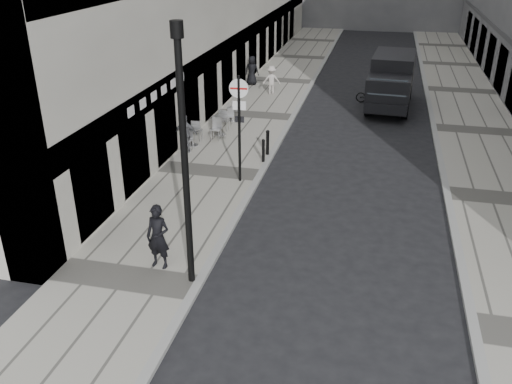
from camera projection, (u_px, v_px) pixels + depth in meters
ground at (156, 361)px, 12.02m from camera, size 120.00×120.00×0.00m
sidewalk at (254, 116)px, 28.24m from camera, size 4.00×60.00×0.12m
far_sidewalk at (477, 131)px, 25.98m from camera, size 4.00×60.00×0.12m
walking_man at (158, 237)px, 14.87m from camera, size 0.73×0.52×1.88m
sign_post at (239, 115)px, 19.51m from camera, size 0.69×0.11×4.02m
lamppost at (184, 150)px, 13.03m from camera, size 0.30×0.30×6.77m
bollard_near at (268, 143)px, 22.85m from camera, size 0.13×0.13×1.01m
bollard_far at (263, 151)px, 22.13m from camera, size 0.12×0.12×0.91m
panel_van at (392, 79)px, 29.30m from camera, size 2.54×5.98×2.75m
cyclist at (372, 91)px, 30.23m from camera, size 1.75×0.82×1.82m
pedestrian_a at (186, 134)px, 22.98m from camera, size 1.00×0.53×1.64m
pedestrian_b at (271, 80)px, 31.61m from camera, size 1.17×0.85×1.63m
pedestrian_c at (252, 70)px, 33.52m from camera, size 0.89×0.61×1.77m
cafe_table_near at (220, 124)px, 25.08m from camera, size 0.80×1.81×1.03m
cafe_table_mid at (192, 135)px, 23.83m from camera, size 0.76×1.72×0.98m
cafe_table_far at (233, 113)px, 27.07m from camera, size 0.62×1.40×0.80m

